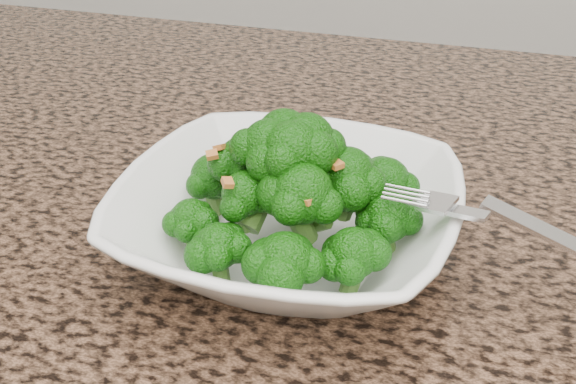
% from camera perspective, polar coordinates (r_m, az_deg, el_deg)
% --- Properties ---
extents(granite_counter, '(1.64, 1.04, 0.03)m').
position_cam_1_polar(granite_counter, '(0.48, 3.64, -9.37)').
color(granite_counter, brown).
rests_on(granite_counter, cabinet).
extents(bowl, '(0.23, 0.23, 0.06)m').
position_cam_1_polar(bowl, '(0.49, -0.00, -2.24)').
color(bowl, white).
rests_on(bowl, granite_counter).
extents(broccoli_pile, '(0.20, 0.20, 0.07)m').
position_cam_1_polar(broccoli_pile, '(0.46, -0.00, 4.21)').
color(broccoli_pile, '#145B0A').
rests_on(broccoli_pile, bowl).
extents(garlic_topping, '(0.12, 0.12, 0.01)m').
position_cam_1_polar(garlic_topping, '(0.44, -0.00, 8.37)').
color(garlic_topping, '#CC7931').
rests_on(garlic_topping, broccoli_pile).
extents(fork, '(0.19, 0.08, 0.01)m').
position_cam_1_polar(fork, '(0.44, 14.61, -1.73)').
color(fork, silver).
rests_on(fork, bowl).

